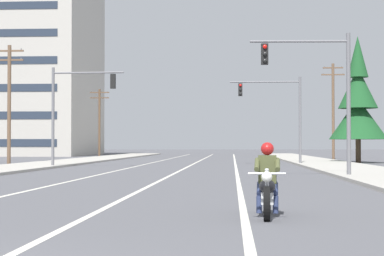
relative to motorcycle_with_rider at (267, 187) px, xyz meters
name	(u,v)px	position (x,y,z in m)	size (l,w,h in m)	color
lane_stripe_center	(194,163)	(-3.51, 37.66, -0.58)	(0.16, 100.00, 0.01)	beige
lane_stripe_left	(149,163)	(-6.93, 37.66, -0.58)	(0.16, 100.00, 0.01)	beige
lane_stripe_right	(235,164)	(-0.45, 37.66, -0.58)	(0.16, 100.00, 0.01)	beige
sidewalk_kerb_right	(331,165)	(5.92, 32.66, -0.52)	(4.40, 110.00, 0.14)	#ADA89E
sidewalk_kerb_left	(46,164)	(-13.43, 32.66, -0.52)	(4.40, 110.00, 0.14)	#ADA89E
motorcycle_with_rider	(267,187)	(0.00, 0.00, 0.00)	(0.70, 2.19, 1.46)	black
traffic_signal_near_right	(320,83)	(3.09, 15.94, 3.47)	(4.30, 0.47, 6.20)	slate
traffic_signal_near_left	(73,102)	(-10.48, 28.08, 3.49)	(4.54, 0.43, 6.20)	slate
traffic_signal_mid_right	(280,106)	(2.65, 34.81, 3.52)	(5.02, 0.37, 6.20)	slate
utility_pole_left_near	(9,100)	(-16.45, 33.95, 3.99)	(2.01, 0.26, 8.47)	brown
utility_pole_right_far	(333,108)	(8.86, 51.67, 4.31)	(2.19, 0.26, 9.10)	brown
utility_pole_left_far	(99,120)	(-16.72, 68.29, 3.87)	(2.37, 0.26, 8.14)	brown
conifer_tree_right_verge_far	(358,105)	(9.09, 40.19, 3.94)	(4.49, 4.49, 9.88)	#423023
apartment_building_far_left_block	(12,56)	(-30.02, 75.98, 12.64)	(21.23, 21.08, 26.44)	#B2ADA3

